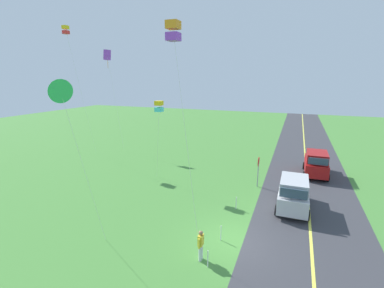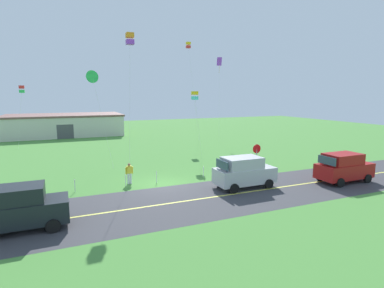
% 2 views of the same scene
% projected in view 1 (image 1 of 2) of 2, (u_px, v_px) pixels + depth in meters
% --- Properties ---
extents(ground_plane, '(120.00, 120.00, 0.10)m').
position_uv_depth(ground_plane, '(234.00, 241.00, 15.13)').
color(ground_plane, '#478438').
extents(asphalt_road, '(120.00, 7.00, 0.00)m').
position_uv_depth(asphalt_road, '(312.00, 256.00, 13.71)').
color(asphalt_road, '#38383D').
rests_on(asphalt_road, ground).
extents(road_centre_stripe, '(120.00, 0.16, 0.00)m').
position_uv_depth(road_centre_stripe, '(312.00, 256.00, 13.71)').
color(road_centre_stripe, '#E5E04C').
rests_on(road_centre_stripe, asphalt_road).
extents(car_suv_foreground, '(4.40, 2.12, 2.24)m').
position_uv_depth(car_suv_foreground, '(293.00, 193.00, 18.52)').
color(car_suv_foreground, '#B7B7BC').
rests_on(car_suv_foreground, ground).
extents(car_parked_east_near, '(4.40, 2.12, 2.24)m').
position_uv_depth(car_parked_east_near, '(316.00, 163.00, 24.96)').
color(car_parked_east_near, maroon).
rests_on(car_parked_east_near, ground).
extents(stop_sign, '(0.76, 0.08, 2.56)m').
position_uv_depth(stop_sign, '(258.00, 166.00, 22.10)').
color(stop_sign, gray).
rests_on(stop_sign, ground).
extents(person_adult_near, '(0.58, 0.22, 1.60)m').
position_uv_depth(person_adult_near, '(201.00, 244.00, 13.27)').
color(person_adult_near, silver).
rests_on(person_adult_near, ground).
extents(kite_red_low, '(0.99, 1.92, 11.29)m').
position_uv_depth(kite_red_low, '(173.00, 32.00, 12.11)').
color(kite_red_low, silver).
rests_on(kite_red_low, ground).
extents(kite_blue_mid, '(1.66, 1.46, 7.03)m').
position_uv_depth(kite_blue_mid, '(159.00, 106.00, 21.62)').
color(kite_blue_mid, silver).
rests_on(kite_blue_mid, ground).
extents(kite_yellow_high, '(1.44, 3.04, 12.16)m').
position_uv_depth(kite_yellow_high, '(107.00, 57.00, 32.75)').
color(kite_yellow_high, silver).
rests_on(kite_yellow_high, ground).
extents(kite_pink_drift, '(1.15, 2.22, 14.31)m').
position_uv_depth(kite_pink_drift, '(66.00, 30.00, 29.25)').
color(kite_pink_drift, silver).
rests_on(kite_pink_drift, ground).
extents(kite_orange_near, '(1.99, 1.02, 8.80)m').
position_uv_depth(kite_orange_near, '(60.00, 92.00, 12.11)').
color(kite_orange_near, silver).
rests_on(kite_orange_near, ground).
extents(fence_post_1, '(0.05, 0.05, 0.90)m').
position_uv_depth(fence_post_1, '(208.00, 259.00, 12.85)').
color(fence_post_1, silver).
rests_on(fence_post_1, ground).
extents(fence_post_2, '(0.05, 0.05, 0.90)m').
position_uv_depth(fence_post_2, '(221.00, 233.00, 14.98)').
color(fence_post_2, silver).
rests_on(fence_post_2, ground).
extents(fence_post_3, '(0.05, 0.05, 0.90)m').
position_uv_depth(fence_post_3, '(236.00, 203.00, 18.57)').
color(fence_post_3, silver).
rests_on(fence_post_3, ground).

